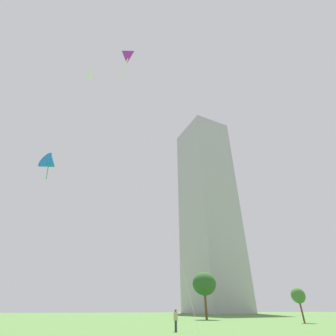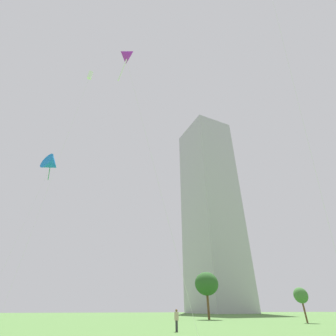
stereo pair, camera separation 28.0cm
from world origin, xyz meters
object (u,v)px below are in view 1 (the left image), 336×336
(kite_flying_1, at_px, (50,163))
(kite_flying_0, at_px, (126,54))
(distant_highrise_0, at_px, (208,205))
(park_tree_1, at_px, (204,284))
(person_standing_3, at_px, (176,318))
(park_tree_0, at_px, (298,296))
(kite_flying_2, at_px, (89,76))

(kite_flying_1, bearing_deg, kite_flying_0, -66.63)
(kite_flying_1, xyz_separation_m, distant_highrise_0, (62.12, 76.76, 28.71))
(kite_flying_0, distance_m, kite_flying_1, 24.87)
(park_tree_1, bearing_deg, distant_highrise_0, 63.65)
(person_standing_3, distance_m, park_tree_0, 24.53)
(park_tree_1, bearing_deg, kite_flying_0, -119.94)
(kite_flying_2, distance_m, distant_highrise_0, 105.03)
(park_tree_0, distance_m, distant_highrise_0, 94.14)
(person_standing_3, xyz_separation_m, kite_flying_1, (-17.42, 11.40, 20.93))
(park_tree_0, bearing_deg, park_tree_1, 120.53)
(person_standing_3, bearing_deg, kite_flying_0, 2.05)
(person_standing_3, height_order, kite_flying_2, kite_flying_2)
(kite_flying_2, xyz_separation_m, park_tree_0, (35.33, 7.68, -29.79))
(park_tree_0, height_order, distant_highrise_0, distant_highrise_0)
(kite_flying_0, relative_size, kite_flying_2, 0.64)
(distant_highrise_0, bearing_deg, kite_flying_2, -135.49)
(kite_flying_0, bearing_deg, kite_flying_2, 111.84)
(person_standing_3, height_order, park_tree_0, park_tree_0)
(person_standing_3, relative_size, park_tree_0, 0.38)
(kite_flying_2, bearing_deg, park_tree_1, 40.87)
(kite_flying_1, distance_m, park_tree_1, 37.21)
(kite_flying_0, relative_size, distant_highrise_0, 0.22)
(kite_flying_2, relative_size, park_tree_0, 7.40)
(kite_flying_1, bearing_deg, park_tree_1, 23.77)
(kite_flying_2, height_order, distant_highrise_0, distant_highrise_0)
(kite_flying_2, distance_m, park_tree_0, 46.85)
(kite_flying_2, bearing_deg, distant_highrise_0, 56.15)
(person_standing_3, xyz_separation_m, distant_highrise_0, (44.70, 88.16, 49.65))
(kite_flying_1, relative_size, park_tree_0, 5.09)
(kite_flying_2, relative_size, distant_highrise_0, 0.34)
(kite_flying_0, height_order, kite_flying_2, kite_flying_2)
(kite_flying_1, xyz_separation_m, park_tree_0, (39.76, -1.58, -18.45))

